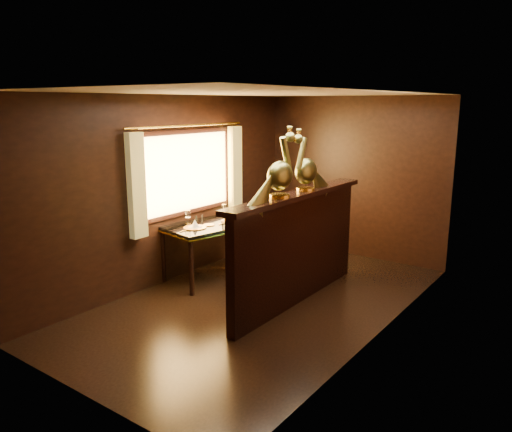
# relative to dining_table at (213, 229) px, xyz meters

# --- Properties ---
(ground) EXTENTS (5.00, 5.00, 0.00)m
(ground) POSITION_rel_dining_table_xyz_m (1.05, -0.32, -0.71)
(ground) COLOR black
(ground) RESTS_ON ground
(room_shell) EXTENTS (3.04, 5.04, 2.52)m
(room_shell) POSITION_rel_dining_table_xyz_m (0.97, -0.31, 0.87)
(room_shell) COLOR black
(room_shell) RESTS_ON ground
(partition) EXTENTS (0.26, 2.70, 1.36)m
(partition) POSITION_rel_dining_table_xyz_m (1.37, -0.02, 0.00)
(partition) COLOR black
(partition) RESTS_ON ground
(dining_table) EXTENTS (1.06, 1.46, 0.98)m
(dining_table) POSITION_rel_dining_table_xyz_m (0.00, 0.00, 0.00)
(dining_table) COLOR black
(dining_table) RESTS_ON ground
(chair_left) EXTENTS (0.50, 0.52, 1.20)m
(chair_left) POSITION_rel_dining_table_xyz_m (0.83, -0.09, -0.09)
(chair_left) COLOR black
(chair_left) RESTS_ON ground
(chair_right) EXTENTS (0.66, 0.68, 1.42)m
(chair_right) POSITION_rel_dining_table_xyz_m (0.96, 0.82, 0.03)
(chair_right) COLOR black
(chair_right) RESTS_ON ground
(peacock_left) EXTENTS (0.25, 0.66, 0.78)m
(peacock_left) POSITION_rel_dining_table_xyz_m (1.38, -0.43, 1.04)
(peacock_left) COLOR #194C2F
(peacock_left) RESTS_ON partition
(peacock_right) EXTENTS (0.24, 0.63, 0.75)m
(peacock_right) POSITION_rel_dining_table_xyz_m (1.38, 0.13, 1.02)
(peacock_right) COLOR #194C2F
(peacock_right) RESTS_ON partition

